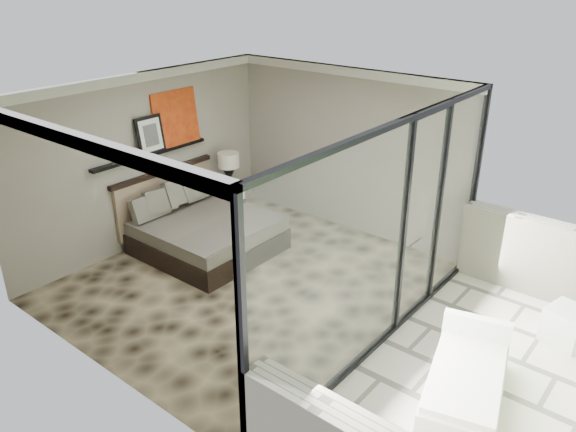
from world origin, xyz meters
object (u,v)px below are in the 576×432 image
Objects in this scene: table_lamp at (229,166)px; ottoman at (567,325)px; lounger at (466,381)px; nightstand at (228,203)px; bed at (203,230)px.

ottoman is at bearing -1.37° from table_lamp.
table_lamp is 1.54× the size of ottoman.
ottoman is 1.79m from lounger.
nightstand is 5.95m from ottoman.
table_lamp is at bearing 145.93° from lounger.
lounger is (4.74, -0.61, -0.15)m from bed.
bed reaches higher than ottoman.
nightstand is 5.69m from lounger.
nightstand is at bearing 146.11° from lounger.
table_lamp reaches higher than lounger.
table_lamp is 5.69m from lounger.
table_lamp is 0.42× the size of lounger.
bed is at bearing -64.52° from table_lamp.
nightstand is 1.09× the size of ottoman.
nightstand is at bearing 117.60° from bed.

